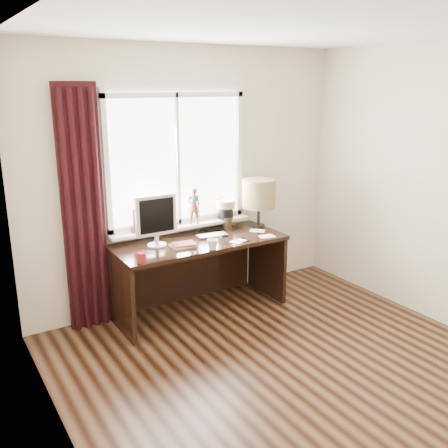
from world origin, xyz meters
TOP-DOWN VIEW (x-y plane):
  - floor at (0.00, 0.00)m, footprint 3.50×4.00m
  - ceiling at (0.00, 0.00)m, footprint 3.50×4.00m
  - wall_back at (0.00, 2.00)m, footprint 3.50×0.00m
  - wall_left at (-1.75, 0.00)m, footprint 0.00×4.00m
  - laptop at (0.07, 1.67)m, footprint 0.33×0.23m
  - mug at (-0.13, 1.33)m, footprint 0.13×0.13m
  - red_cup at (-0.83, 1.33)m, footprint 0.07×0.07m
  - window at (-0.14, 1.95)m, footprint 1.52×0.22m
  - curtain at (-1.13, 1.91)m, footprint 0.38×0.09m
  - desk at (-0.10, 1.73)m, footprint 1.70×0.70m
  - monitor at (-0.52, 1.69)m, footprint 0.40×0.18m
  - notebook_stack at (-0.32, 1.54)m, footprint 0.24×0.18m
  - brush_holder at (0.35, 1.83)m, footprint 0.09×0.09m
  - icon_frame at (0.48, 1.93)m, footprint 0.10×0.04m
  - table_lamp at (0.66, 1.70)m, footprint 0.35×0.35m
  - loose_papers at (0.44, 1.46)m, footprint 0.55×0.37m
  - desk_cables at (0.20, 1.64)m, footprint 0.31×0.58m

SIDE VIEW (x-z plane):
  - floor at x=0.00m, z-range 0.00..0.00m
  - desk at x=-0.10m, z-range 0.13..0.88m
  - loose_papers at x=0.44m, z-range 0.75..0.75m
  - desk_cables at x=0.20m, z-range 0.75..0.76m
  - laptop at x=0.07m, z-range 0.75..0.77m
  - notebook_stack at x=-0.32m, z-range 0.75..0.78m
  - red_cup at x=-0.83m, z-range 0.75..0.84m
  - mug at x=-0.13m, z-range 0.75..0.85m
  - brush_holder at x=0.35m, z-range 0.69..0.94m
  - icon_frame at x=0.48m, z-range 0.75..0.88m
  - monitor at x=-0.52m, z-range 0.78..1.27m
  - table_lamp at x=0.66m, z-range 0.85..1.37m
  - curtain at x=-1.13m, z-range -0.01..2.24m
  - wall_back at x=0.00m, z-range 0.00..2.60m
  - wall_left at x=-1.75m, z-range 0.00..2.60m
  - window at x=-0.14m, z-range 0.61..2.01m
  - ceiling at x=0.00m, z-range 2.60..2.60m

